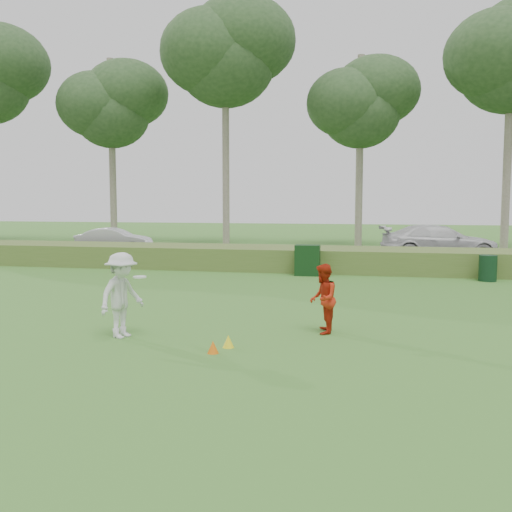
% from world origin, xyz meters
% --- Properties ---
extents(ground, '(120.00, 120.00, 0.00)m').
position_xyz_m(ground, '(0.00, 0.00, 0.00)').
color(ground, '#326D24').
rests_on(ground, ground).
extents(reed_strip, '(80.00, 3.00, 0.90)m').
position_xyz_m(reed_strip, '(0.00, 12.00, 0.45)').
color(reed_strip, '#4A6628').
rests_on(reed_strip, ground).
extents(park_road, '(80.00, 6.00, 0.06)m').
position_xyz_m(park_road, '(0.00, 17.00, 0.03)').
color(park_road, '#2D2D2D').
rests_on(park_road, ground).
extents(tree_2, '(6.50, 6.50, 12.00)m').
position_xyz_m(tree_2, '(-14.00, 24.00, 8.97)').
color(tree_2, gray).
rests_on(tree_2, ground).
extents(tree_3, '(7.80, 7.80, 15.50)m').
position_xyz_m(tree_3, '(-6.00, 23.00, 11.60)').
color(tree_3, gray).
rests_on(tree_3, ground).
extents(tree_4, '(6.24, 6.24, 11.50)m').
position_xyz_m(tree_4, '(2.00, 24.50, 8.59)').
color(tree_4, gray).
rests_on(tree_4, ground).
extents(tree_5, '(7.28, 7.28, 14.00)m').
position_xyz_m(tree_5, '(10.00, 22.50, 10.47)').
color(tree_5, gray).
rests_on(tree_5, ground).
extents(player_white, '(1.03, 1.28, 1.74)m').
position_xyz_m(player_white, '(-1.85, -0.40, 0.87)').
color(player_white, silver).
rests_on(player_white, ground).
extents(player_red, '(0.60, 0.75, 1.47)m').
position_xyz_m(player_red, '(2.13, 0.83, 0.74)').
color(player_red, red).
rests_on(player_red, ground).
extents(cone_orange, '(0.21, 0.21, 0.23)m').
position_xyz_m(cone_orange, '(0.32, -1.20, 0.12)').
color(cone_orange, orange).
rests_on(cone_orange, ground).
extents(cone_yellow, '(0.22, 0.22, 0.24)m').
position_xyz_m(cone_yellow, '(0.49, -0.74, 0.12)').
color(cone_yellow, yellow).
rests_on(cone_yellow, ground).
extents(utility_cabinet, '(0.93, 0.59, 1.15)m').
position_xyz_m(utility_cabinet, '(0.64, 10.17, 0.57)').
color(utility_cabinet, black).
rests_on(utility_cabinet, ground).
extents(trash_bin, '(0.79, 0.79, 0.91)m').
position_xyz_m(trash_bin, '(6.99, 9.98, 0.46)').
color(trash_bin, black).
rests_on(trash_bin, ground).
extents(car_mid, '(4.14, 1.99, 1.31)m').
position_xyz_m(car_mid, '(-10.55, 16.99, 0.71)').
color(car_mid, silver).
rests_on(car_mid, park_road).
extents(car_right, '(5.76, 2.94, 1.60)m').
position_xyz_m(car_right, '(6.07, 17.23, 0.86)').
color(car_right, silver).
rests_on(car_right, park_road).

